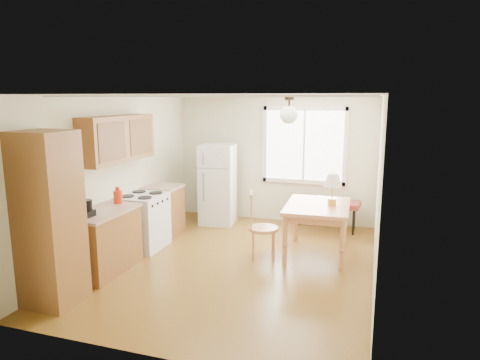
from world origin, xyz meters
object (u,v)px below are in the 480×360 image
at_px(refrigerator, 218,184).
at_px(dining_table, 317,211).
at_px(bench, 326,203).
at_px(chair, 257,221).

bearing_deg(refrigerator, dining_table, -34.32).
xyz_separation_m(bench, dining_table, (0.01, -1.33, 0.20)).
bearing_deg(chair, bench, 48.85).
bearing_deg(refrigerator, chair, -58.04).
height_order(bench, dining_table, dining_table).
bearing_deg(bench, dining_table, -84.03).
xyz_separation_m(refrigerator, bench, (2.10, 0.19, -0.28)).
bearing_deg(bench, refrigerator, -169.36).
bearing_deg(dining_table, bench, 88.10).
xyz_separation_m(dining_table, chair, (-0.86, -0.46, -0.11)).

